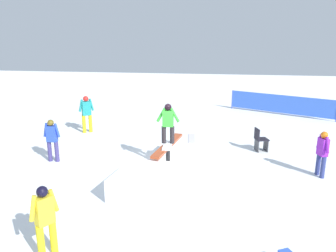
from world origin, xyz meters
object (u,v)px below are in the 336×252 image
(bystander_teal, at_px, (87,112))
(bystander_purple, at_px, (322,152))
(rail_feature, at_px, (168,147))
(main_rider_on_rail, at_px, (168,124))
(loose_snowboard_white, at_px, (192,139))
(folding_chair, at_px, (260,140))
(bystander_blue, at_px, (52,138))
(bystander_yellow, at_px, (45,218))

(bystander_teal, relative_size, bystander_purple, 1.17)
(rail_feature, xyz_separation_m, bystander_teal, (3.37, 4.23, 0.28))
(main_rider_on_rail, bearing_deg, loose_snowboard_white, -13.86)
(rail_feature, distance_m, bystander_teal, 5.41)
(main_rider_on_rail, bearing_deg, folding_chair, -62.20)
(bystander_teal, relative_size, folding_chair, 1.87)
(bystander_blue, bearing_deg, main_rider_on_rail, -177.82)
(rail_feature, xyz_separation_m, loose_snowboard_white, (3.13, -0.49, -0.63))
(folding_chair, bearing_deg, loose_snowboard_white, 50.47)
(bystander_yellow, bearing_deg, main_rider_on_rail, 15.00)
(rail_feature, relative_size, bystander_purple, 1.81)
(main_rider_on_rail, relative_size, bystander_purple, 0.99)
(main_rider_on_rail, xyz_separation_m, bystander_purple, (-0.08, -4.70, -0.62))
(bystander_purple, bearing_deg, bystander_blue, -106.39)
(bystander_yellow, height_order, folding_chair, bystander_yellow)
(folding_chair, bearing_deg, bystander_blue, 90.94)
(rail_feature, bearing_deg, main_rider_on_rail, 0.00)
(loose_snowboard_white, xyz_separation_m, folding_chair, (-1.11, -2.65, 0.40))
(rail_feature, distance_m, bystander_purple, 4.70)
(bystander_teal, distance_m, bystander_blue, 3.62)
(rail_feature, relative_size, bystander_yellow, 1.75)
(bystander_teal, distance_m, loose_snowboard_white, 4.81)
(rail_feature, xyz_separation_m, bystander_blue, (-0.24, 3.92, 0.18))
(bystander_yellow, relative_size, folding_chair, 1.66)
(main_rider_on_rail, distance_m, bystander_purple, 4.74)
(rail_feature, height_order, bystander_teal, bystander_teal)
(bystander_yellow, xyz_separation_m, bystander_purple, (4.91, -6.19, -0.03))
(bystander_blue, xyz_separation_m, folding_chair, (2.26, -7.06, -0.41))
(bystander_yellow, height_order, bystander_purple, bystander_yellow)
(bystander_purple, height_order, bystander_blue, bystander_blue)
(bystander_purple, relative_size, folding_chair, 1.61)
(rail_feature, relative_size, bystander_blue, 1.75)
(bystander_yellow, distance_m, bystander_teal, 8.79)
(folding_chair, bearing_deg, bystander_purple, -160.20)
(bystander_teal, height_order, bystander_blue, bystander_teal)
(main_rider_on_rail, distance_m, folding_chair, 3.87)
(bystander_blue, distance_m, folding_chair, 7.43)
(rail_feature, distance_m, loose_snowboard_white, 3.23)
(rail_feature, distance_m, main_rider_on_rail, 0.77)
(bystander_purple, distance_m, folding_chair, 2.65)
(rail_feature, xyz_separation_m, main_rider_on_rail, (0.00, 0.00, 0.77))
(bystander_teal, distance_m, bystander_purple, 9.57)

